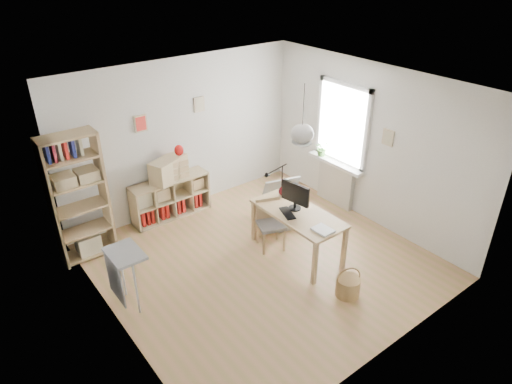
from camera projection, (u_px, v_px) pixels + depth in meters
ground at (263, 261)px, 6.99m from camera, size 4.50×4.50×0.00m
room_shell at (302, 134)px, 6.22m from camera, size 4.50×4.50×4.50m
window_unit at (343, 124)px, 7.86m from camera, size 0.07×1.16×1.46m
radiator at (336, 183)px, 8.39m from camera, size 0.10×0.80×0.80m
windowsill at (336, 163)px, 8.16m from camera, size 0.22×1.20×0.06m
desk at (298, 217)px, 6.87m from camera, size 0.70×1.50×0.75m
cube_shelf at (169, 200)px, 8.04m from camera, size 1.40×0.38×0.72m
tall_bookshelf at (77, 194)px, 6.63m from camera, size 0.80×0.38×2.00m
side_table at (121, 266)px, 5.83m from camera, size 0.40×0.55×0.85m
chair at (270, 221)px, 7.16m from camera, size 0.51×0.51×0.80m
wicker_basket at (348, 286)px, 6.27m from camera, size 0.34×0.34×0.47m
storage_chest at (289, 209)px, 7.91m from camera, size 0.84×0.90×0.70m
monitor at (295, 195)px, 6.80m from camera, size 0.19×0.49×0.42m
keyboard at (287, 213)px, 6.78m from camera, size 0.25×0.39×0.02m
task_lamp at (274, 178)px, 7.11m from camera, size 0.45×0.17×0.48m
yarn_ball at (284, 191)px, 7.24m from camera, size 0.16×0.16×0.16m
paper_tray at (323, 230)px, 6.38m from camera, size 0.24×0.29×0.03m
drawer_chest at (169, 169)px, 7.74m from camera, size 0.75×0.55×0.39m
red_vase at (179, 150)px, 7.72m from camera, size 0.16×0.16×0.19m
potted_plant at (322, 148)px, 8.31m from camera, size 0.26×0.23×0.29m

